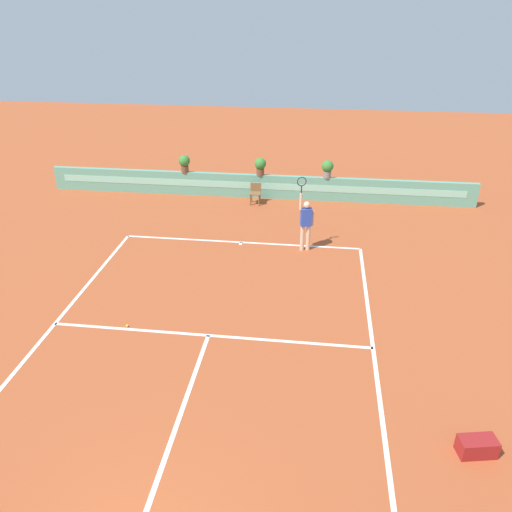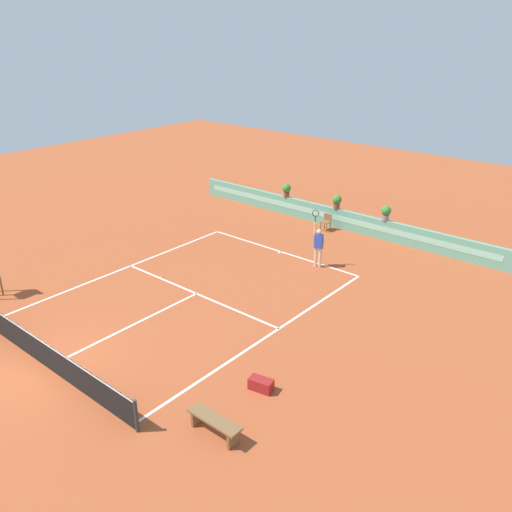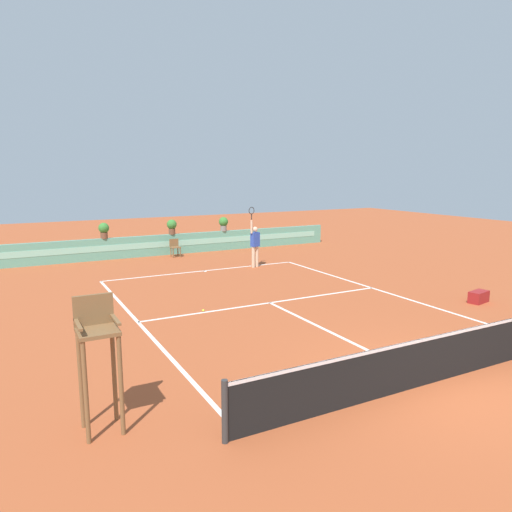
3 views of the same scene
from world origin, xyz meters
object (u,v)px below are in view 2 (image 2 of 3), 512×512
(bench_courtside, at_px, (214,423))
(potted_plant_left, at_px, (287,189))
(potted_plant_right, at_px, (386,212))
(gear_bag, at_px, (261,384))
(potted_plant_centre, at_px, (337,201))
(ball_kid_chair, at_px, (326,221))
(tennis_player, at_px, (318,244))
(tennis_ball_near_baseline, at_px, (162,277))

(bench_courtside, height_order, potted_plant_left, potted_plant_left)
(potted_plant_left, distance_m, potted_plant_right, 6.01)
(gear_bag, bearing_deg, potted_plant_centre, 113.43)
(ball_kid_chair, bearing_deg, tennis_player, -61.58)
(tennis_player, bearing_deg, potted_plant_centre, 113.52)
(bench_courtside, relative_size, tennis_player, 0.62)
(ball_kid_chair, xyz_separation_m, tennis_ball_near_baseline, (-2.20, -9.16, -0.44))
(gear_bag, bearing_deg, potted_plant_right, 102.41)
(tennis_player, relative_size, potted_plant_centre, 3.57)
(ball_kid_chair, distance_m, bench_courtside, 15.64)
(tennis_ball_near_baseline, bearing_deg, tennis_player, 49.20)
(gear_bag, xyz_separation_m, potted_plant_centre, (-5.63, 12.99, 1.23))
(gear_bag, relative_size, potted_plant_right, 0.97)
(potted_plant_left, bearing_deg, tennis_player, -42.02)
(ball_kid_chair, bearing_deg, potted_plant_centre, 81.29)
(potted_plant_centre, bearing_deg, ball_kid_chair, -98.71)
(potted_plant_left, bearing_deg, potted_plant_centre, 0.00)
(ball_kid_chair, relative_size, tennis_ball_near_baseline, 12.50)
(potted_plant_left, height_order, potted_plant_right, same)
(ball_kid_chair, height_order, gear_bag, ball_kid_chair)
(potted_plant_right, bearing_deg, tennis_ball_near_baseline, -117.20)
(tennis_player, xyz_separation_m, potted_plant_centre, (-2.09, 4.80, 0.36))
(gear_bag, bearing_deg, potted_plant_left, 124.31)
(ball_kid_chair, height_order, potted_plant_right, potted_plant_right)
(bench_courtside, xyz_separation_m, tennis_player, (-3.80, 10.38, 0.67))
(tennis_ball_near_baseline, bearing_deg, potted_plant_right, 62.80)
(potted_plant_centre, bearing_deg, potted_plant_right, 0.00)
(tennis_player, bearing_deg, gear_bag, -66.61)
(tennis_player, relative_size, potted_plant_right, 3.57)
(tennis_player, height_order, tennis_ball_near_baseline, tennis_player)
(ball_kid_chair, distance_m, gear_bag, 13.54)
(potted_plant_right, bearing_deg, gear_bag, -77.59)
(bench_courtside, xyz_separation_m, potted_plant_centre, (-5.88, 15.18, 1.04))
(gear_bag, distance_m, tennis_player, 8.97)
(bench_courtside, height_order, potted_plant_centre, potted_plant_centre)
(bench_courtside, relative_size, tennis_ball_near_baseline, 23.53)
(potted_plant_centre, bearing_deg, potted_plant_left, 180.00)
(bench_courtside, distance_m, potted_plant_left, 17.73)
(potted_plant_right, relative_size, potted_plant_centre, 1.00)
(ball_kid_chair, xyz_separation_m, tennis_player, (2.20, -4.06, 0.57))
(tennis_ball_near_baseline, distance_m, potted_plant_right, 11.20)
(tennis_ball_near_baseline, relative_size, potted_plant_centre, 0.09)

